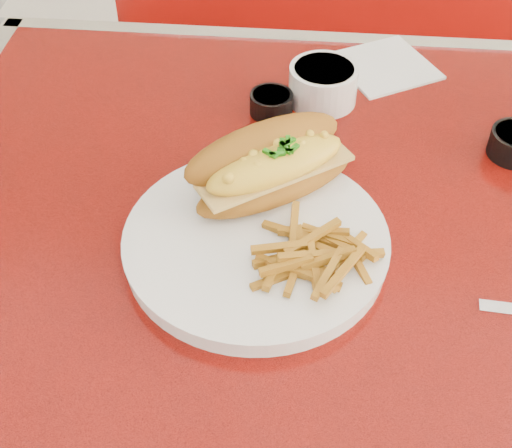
# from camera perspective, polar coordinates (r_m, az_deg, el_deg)

# --- Properties ---
(diner_table) EXTENTS (1.23, 0.83, 0.77)m
(diner_table) POSITION_cam_1_polar(r_m,az_deg,el_deg) (0.95, 10.31, -6.71)
(diner_table) COLOR red
(diner_table) RESTS_ON ground
(booth_bench_far) EXTENTS (1.20, 0.51, 0.90)m
(booth_bench_far) POSITION_cam_1_polar(r_m,az_deg,el_deg) (1.76, 8.04, 7.41)
(booth_bench_far) COLOR maroon
(booth_bench_far) RESTS_ON ground
(dinner_plate) EXTENTS (0.37, 0.37, 0.02)m
(dinner_plate) POSITION_cam_1_polar(r_m,az_deg,el_deg) (0.78, -0.00, -1.49)
(dinner_plate) COLOR white
(dinner_plate) RESTS_ON diner_table
(mac_hoagie) EXTENTS (0.22, 0.19, 0.09)m
(mac_hoagie) POSITION_cam_1_polar(r_m,az_deg,el_deg) (0.80, 1.20, 4.76)
(mac_hoagie) COLOR #985D18
(mac_hoagie) RESTS_ON dinner_plate
(fries_pile) EXTENTS (0.12, 0.11, 0.03)m
(fries_pile) POSITION_cam_1_polar(r_m,az_deg,el_deg) (0.74, 4.78, -2.28)
(fries_pile) COLOR #BD8020
(fries_pile) RESTS_ON dinner_plate
(fork) EXTENTS (0.08, 0.13, 0.00)m
(fork) POSITION_cam_1_polar(r_m,az_deg,el_deg) (0.80, 4.59, 0.54)
(fork) COLOR silver
(fork) RESTS_ON dinner_plate
(gravy_ramekin) EXTENTS (0.12, 0.12, 0.05)m
(gravy_ramekin) POSITION_cam_1_polar(r_m,az_deg,el_deg) (0.99, 5.39, 11.14)
(gravy_ramekin) COLOR white
(gravy_ramekin) RESTS_ON diner_table
(sauce_cup_left) EXTENTS (0.06, 0.06, 0.03)m
(sauce_cup_left) POSITION_cam_1_polar(r_m,az_deg,el_deg) (0.97, 1.23, 9.70)
(sauce_cup_left) COLOR black
(sauce_cup_left) RESTS_ON diner_table
(paper_napkin) EXTENTS (0.17, 0.17, 0.00)m
(paper_napkin) POSITION_cam_1_polar(r_m,az_deg,el_deg) (1.09, 10.26, 12.33)
(paper_napkin) COLOR white
(paper_napkin) RESTS_ON diner_table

